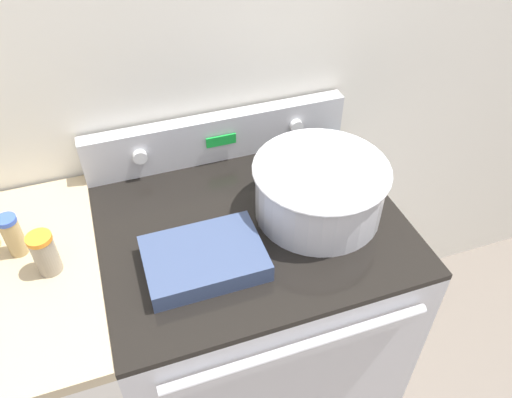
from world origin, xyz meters
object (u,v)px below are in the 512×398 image
object	(u,v)px
mixing_bowl	(320,187)
casserole_dish	(204,257)
spice_jar_blue_cap	(13,235)
ladle	(360,158)
spice_jar_orange_cap	(45,253)

from	to	relation	value
mixing_bowl	casserole_dish	size ratio (longest dim) A/B	1.25
spice_jar_blue_cap	casserole_dish	bearing A→B (deg)	-23.34
mixing_bowl	casserole_dish	bearing A→B (deg)	-165.65
mixing_bowl	ladle	world-z (taller)	mixing_bowl
spice_jar_orange_cap	mixing_bowl	bearing A→B (deg)	-0.87
spice_jar_orange_cap	spice_jar_blue_cap	distance (m)	0.11
mixing_bowl	ladle	distance (m)	0.25
casserole_dish	spice_jar_orange_cap	distance (m)	0.37
ladle	spice_jar_blue_cap	size ratio (longest dim) A/B	2.51
ladle	spice_jar_orange_cap	xyz separation A→B (m)	(-0.89, -0.13, 0.03)
casserole_dish	ladle	world-z (taller)	ladle
ladle	spice_jar_orange_cap	size ratio (longest dim) A/B	2.55
mixing_bowl	spice_jar_blue_cap	size ratio (longest dim) A/B	3.11
ladle	spice_jar_orange_cap	world-z (taller)	spice_jar_orange_cap
ladle	casserole_dish	bearing A→B (deg)	-157.34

